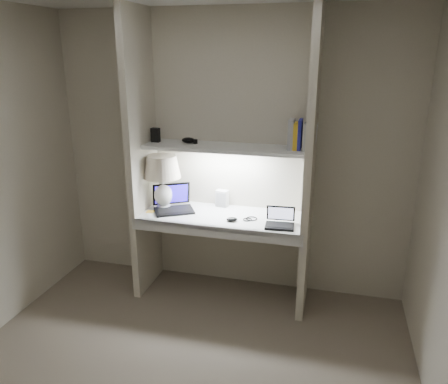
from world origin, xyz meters
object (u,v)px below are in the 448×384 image
(table_lamp, at_px, (162,173))
(speaker, at_px, (222,198))
(laptop_netbook, at_px, (280,221))
(book_row, at_px, (302,135))
(laptop_main, at_px, (173,204))

(table_lamp, xyz_separation_m, speaker, (0.51, 0.18, -0.25))
(laptop_netbook, distance_m, book_row, 0.73)
(book_row, bearing_deg, laptop_netbook, -116.96)
(table_lamp, distance_m, laptop_netbook, 1.14)
(table_lamp, distance_m, speaker, 0.59)
(laptop_netbook, xyz_separation_m, speaker, (-0.58, 0.34, 0.04))
(table_lamp, height_order, book_row, book_row)
(laptop_main, bearing_deg, laptop_netbook, -37.38)
(laptop_main, bearing_deg, table_lamp, 135.34)
(laptop_main, distance_m, laptop_netbook, 0.99)
(speaker, bearing_deg, laptop_main, -145.02)
(laptop_netbook, bearing_deg, table_lamp, 167.58)
(laptop_main, height_order, laptop_netbook, laptop_main)
(table_lamp, xyz_separation_m, laptop_main, (0.10, -0.03, -0.28))
(laptop_main, distance_m, speaker, 0.45)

